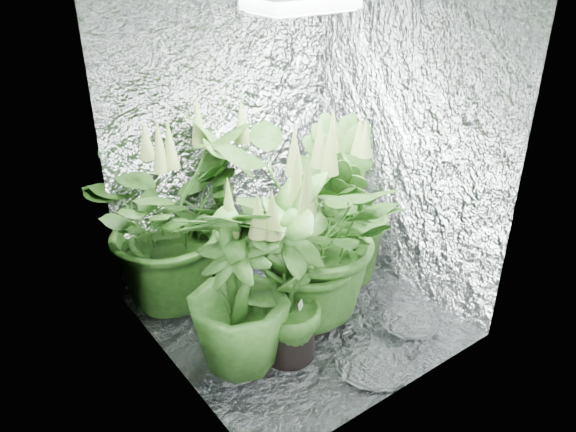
# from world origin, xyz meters

# --- Properties ---
(ground) EXTENTS (1.60, 1.60, 0.00)m
(ground) POSITION_xyz_m (0.00, 0.00, 0.00)
(ground) COLOR silver
(ground) RESTS_ON ground
(walls) EXTENTS (1.62, 1.62, 2.00)m
(walls) POSITION_xyz_m (0.00, 0.00, 1.00)
(walls) COLOR silver
(walls) RESTS_ON ground
(grow_lamp) EXTENTS (0.50, 0.30, 0.22)m
(grow_lamp) POSITION_xyz_m (0.00, 0.00, 1.83)
(grow_lamp) COLOR gray
(grow_lamp) RESTS_ON ceiling
(plant_a) EXTENTS (1.30, 1.30, 1.21)m
(plant_a) POSITION_xyz_m (-0.52, 0.63, 0.58)
(plant_a) COLOR black
(plant_a) RESTS_ON ground
(plant_b) EXTENTS (0.80, 0.80, 1.25)m
(plant_b) POSITION_xyz_m (-0.13, 0.64, 0.58)
(plant_b) COLOR black
(plant_b) RESTS_ON ground
(plant_c) EXTENTS (0.79, 0.79, 1.17)m
(plant_c) POSITION_xyz_m (0.49, 0.17, 0.54)
(plant_c) COLOR black
(plant_c) RESTS_ON ground
(plant_d) EXTENTS (0.76, 0.76, 1.08)m
(plant_d) POSITION_xyz_m (-0.50, -0.15, 0.49)
(plant_d) COLOR black
(plant_d) RESTS_ON ground
(plant_e) EXTENTS (1.26, 1.26, 1.23)m
(plant_e) POSITION_xyz_m (0.07, -0.07, 0.58)
(plant_e) COLOR black
(plant_e) RESTS_ON ground
(plant_f) EXTENTS (0.74, 0.74, 1.16)m
(plant_f) POSITION_xyz_m (-0.25, -0.24, 0.54)
(plant_f) COLOR black
(plant_f) RESTS_ON ground
(circulation_fan) EXTENTS (0.17, 0.29, 0.34)m
(circulation_fan) POSITION_xyz_m (0.61, 0.42, 0.15)
(circulation_fan) COLOR black
(circulation_fan) RESTS_ON ground
(plant_label) EXTENTS (0.06, 0.05, 0.09)m
(plant_label) POSITION_xyz_m (-0.19, -0.27, 0.30)
(plant_label) COLOR white
(plant_label) RESTS_ON plant_f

